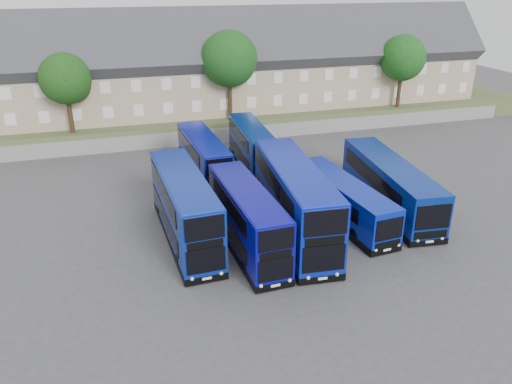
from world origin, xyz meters
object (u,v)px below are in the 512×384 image
Objects in this scene: dd_front_mid at (247,220)px; tree_west at (67,81)px; tree_mid at (230,61)px; dd_front_left at (185,210)px; tree_east at (403,60)px; tree_far at (415,47)px; coach_east_a at (343,201)px.

dd_front_mid is 1.35× the size of tree_west.
dd_front_left is at bearing -111.70° from tree_mid.
dd_front_mid is at bearing -137.02° from tree_east.
tree_far reaches higher than tree_east.
tree_mid is (-2.63, 21.88, 6.62)m from coach_east_a.
dd_front_mid is 7.91m from coach_east_a.
coach_east_a is at bearing 12.20° from dd_front_mid.
dd_front_mid is at bearing -170.94° from coach_east_a.
coach_east_a is at bearing -129.09° from tree_east.
dd_front_mid is at bearing -34.98° from dd_front_left.
coach_east_a is at bearing -83.14° from tree_mid.
coach_east_a is 23.01m from tree_mid.
tree_east reaches higher than dd_front_left.
dd_front_mid is (3.55, -2.27, -0.19)m from dd_front_left.
tree_mid is 26.80m from tree_far.
coach_east_a is 1.19× the size of tree_mid.
dd_front_left is 44.86m from tree_far.
tree_far is at bearing 14.04° from tree_mid.
tree_west is 0.88× the size of tree_far.
tree_east is at bearing -130.60° from tree_far.
tree_mid is (16.00, 0.50, 1.02)m from tree_west.
coach_east_a is 1.34× the size of tree_east.
tree_east is (28.57, 21.04, 5.20)m from dd_front_left.
tree_east is at bearing -1.43° from tree_mid.
tree_mid is 1.12× the size of tree_east.
tree_east reaches higher than tree_west.
tree_west reaches higher than dd_front_left.
dd_front_left is at bearing -70.56° from tree_west.
dd_front_left is 1.48× the size of tree_west.
tree_far is at bearing 36.66° from dd_front_left.
tree_far is at bearing 9.46° from tree_west.
dd_front_mid is 1.13× the size of tree_mid.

